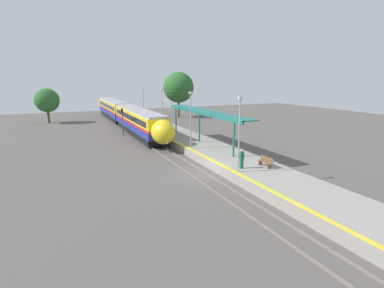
% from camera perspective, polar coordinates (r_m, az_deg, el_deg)
% --- Properties ---
extents(ground_plane, '(120.00, 120.00, 0.00)m').
position_cam_1_polar(ground_plane, '(27.01, 1.09, -5.81)').
color(ground_plane, '#56514C').
extents(rail_left, '(0.08, 90.00, 0.15)m').
position_cam_1_polar(rail_left, '(26.70, -0.31, -5.86)').
color(rail_left, slate).
rests_on(rail_left, ground_plane).
extents(rail_right, '(0.08, 90.00, 0.15)m').
position_cam_1_polar(rail_right, '(27.29, 2.46, -5.46)').
color(rail_right, slate).
rests_on(rail_right, ground_plane).
extents(train, '(2.87, 43.88, 3.97)m').
position_cam_1_polar(train, '(54.15, -12.59, 5.57)').
color(train, black).
rests_on(train, ground_plane).
extents(platform_right, '(5.15, 64.00, 0.89)m').
position_cam_1_polar(platform_right, '(28.90, 8.75, -3.82)').
color(platform_right, gray).
rests_on(platform_right, ground_plane).
extents(platform_bench, '(0.44, 1.64, 0.89)m').
position_cam_1_polar(platform_bench, '(26.91, 13.88, -3.23)').
color(platform_bench, brown).
rests_on(platform_bench, platform_right).
extents(person_waiting, '(0.36, 0.22, 1.68)m').
position_cam_1_polar(person_waiting, '(25.90, 9.44, -2.73)').
color(person_waiting, '#1E604C').
rests_on(person_waiting, platform_right).
extents(railway_signal, '(0.28, 0.28, 4.09)m').
position_cam_1_polar(railway_signal, '(45.78, -13.11, 4.65)').
color(railway_signal, '#59595E').
rests_on(railway_signal, ground_plane).
extents(lamppost_near, '(0.36, 0.20, 6.17)m').
position_cam_1_polar(lamppost_near, '(24.36, 9.02, 2.63)').
color(lamppost_near, '#9E9EA3').
rests_on(lamppost_near, platform_right).
extents(lamppost_mid, '(0.36, 0.20, 6.17)m').
position_cam_1_polar(lamppost_mid, '(32.63, -0.25, 5.24)').
color(lamppost_mid, '#9E9EA3').
rests_on(lamppost_mid, platform_right).
extents(lamppost_far, '(0.36, 0.20, 6.17)m').
position_cam_1_polar(lamppost_far, '(41.44, -5.71, 6.71)').
color(lamppost_far, '#9E9EA3').
rests_on(lamppost_far, platform_right).
extents(lamppost_farthest, '(0.36, 0.20, 6.17)m').
position_cam_1_polar(lamppost_farthest, '(50.51, -9.25, 7.62)').
color(lamppost_farthest, '#9E9EA3').
rests_on(lamppost_farthest, platform_right).
extents(station_canopy, '(2.02, 18.41, 3.73)m').
position_cam_1_polar(station_canopy, '(36.15, 2.26, 5.93)').
color(station_canopy, '#1E6B66').
rests_on(station_canopy, platform_right).
extents(background_tree_left, '(4.53, 4.53, 6.63)m').
position_cam_1_polar(background_tree_left, '(63.57, -25.91, 7.49)').
color(background_tree_left, brown).
rests_on(background_tree_left, ground_plane).
extents(background_tree_right, '(6.65, 6.65, 9.83)m').
position_cam_1_polar(background_tree_right, '(66.48, -2.57, 10.72)').
color(background_tree_right, brown).
rests_on(background_tree_right, ground_plane).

